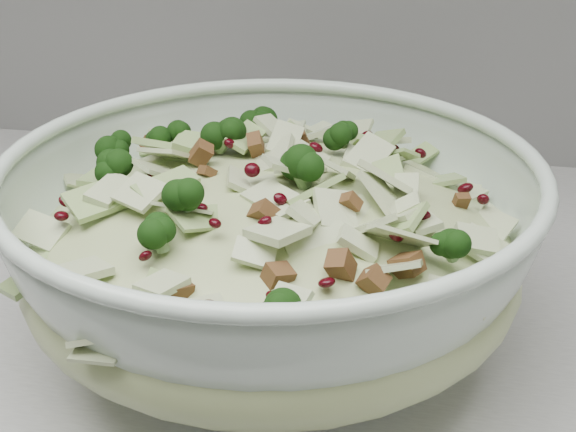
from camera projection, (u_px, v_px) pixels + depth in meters
name	position (u px, v px, depth m)	size (l,w,h in m)	color
mixing_bowl	(272.00, 252.00, 0.54)	(0.42, 0.42, 0.14)	silver
salad	(271.00, 221.00, 0.53)	(0.46, 0.46, 0.14)	#C4D390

